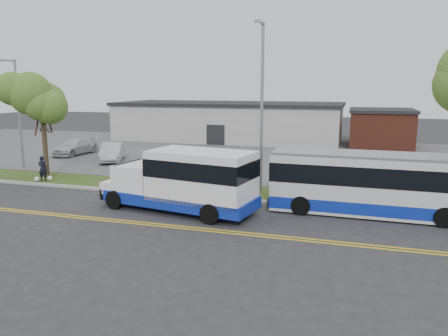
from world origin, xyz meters
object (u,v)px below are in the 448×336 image
(parked_car_b, at_px, (75,147))
(streetlight_near, at_px, (262,104))
(tree_west, at_px, (42,102))
(transit_bus, at_px, (384,185))
(pedestrian, at_px, (43,169))
(parked_car_a, at_px, (112,152))
(shuttle_bus, at_px, (187,179))
(streetlight_far, at_px, (18,110))

(parked_car_b, bearing_deg, streetlight_near, -21.83)
(tree_west, xyz_separation_m, transit_bus, (21.55, -2.60, -3.60))
(tree_west, distance_m, pedestrian, 4.46)
(tree_west, relative_size, parked_car_a, 1.51)
(pedestrian, bearing_deg, parked_car_a, -100.98)
(streetlight_near, distance_m, shuttle_bus, 6.25)
(streetlight_near, distance_m, streetlight_far, 19.20)
(shuttle_bus, height_order, parked_car_b, shuttle_bus)
(streetlight_near, height_order, streetlight_far, streetlight_near)
(streetlight_far, distance_m, parked_car_b, 7.69)
(tree_west, height_order, parked_car_b, tree_west)
(streetlight_near, bearing_deg, parked_car_b, 153.74)
(tree_west, relative_size, transit_bus, 0.63)
(streetlight_near, relative_size, parked_car_a, 2.08)
(streetlight_near, bearing_deg, shuttle_bus, -122.26)
(shuttle_bus, height_order, parked_car_a, shuttle_bus)
(streetlight_near, bearing_deg, streetlight_far, 171.95)
(shuttle_bus, bearing_deg, streetlight_far, 166.35)
(shuttle_bus, bearing_deg, streetlight_near, 67.49)
(streetlight_far, relative_size, transit_bus, 0.73)
(transit_bus, relative_size, parked_car_b, 2.23)
(streetlight_far, xyz_separation_m, transit_bus, (25.55, -4.82, -2.95))
(streetlight_far, bearing_deg, pedestrian, -36.53)
(transit_bus, xyz_separation_m, parked_car_a, (-20.54, 9.33, -0.67))
(streetlight_near, xyz_separation_m, pedestrian, (-14.25, -0.83, -4.31))
(streetlight_far, xyz_separation_m, parked_car_a, (5.01, 4.52, -3.62))
(tree_west, distance_m, shuttle_bus, 13.61)
(pedestrian, bearing_deg, streetlight_far, -45.64)
(transit_bus, relative_size, parked_car_a, 2.38)
(tree_west, distance_m, parked_car_b, 10.78)
(tree_west, height_order, pedestrian, tree_west)
(tree_west, xyz_separation_m, streetlight_near, (15.00, -0.47, 0.11))
(streetlight_far, distance_m, pedestrian, 6.89)
(tree_west, xyz_separation_m, streetlight_far, (-4.00, 2.22, -0.65))
(tree_west, bearing_deg, parked_car_a, 81.49)
(tree_west, bearing_deg, transit_bus, -6.88)
(tree_west, distance_m, parked_car_a, 8.03)
(pedestrian, relative_size, parked_car_a, 0.36)
(pedestrian, xyz_separation_m, parked_car_b, (-4.89, 10.27, -0.12))
(shuttle_bus, xyz_separation_m, parked_car_b, (-16.40, 13.79, -0.86))
(streetlight_near, xyz_separation_m, streetlight_far, (-19.00, 2.69, -0.76))
(shuttle_bus, height_order, transit_bus, shuttle_bus)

